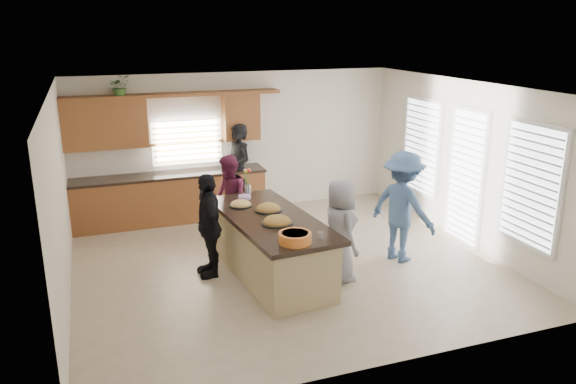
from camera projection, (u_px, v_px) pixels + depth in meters
name	position (u px, v px, depth m)	size (l,w,h in m)	color
floor	(287.00, 264.00, 8.99)	(6.50, 6.50, 0.00)	#CAAF96
room_shell	(287.00, 148.00, 8.45)	(6.52, 6.02, 2.81)	silver
back_cabinetry	(167.00, 176.00, 10.72)	(4.08, 0.66, 2.46)	brown
right_wall_glazing	(467.00, 168.00, 9.53)	(0.06, 4.00, 2.25)	white
island	(271.00, 248.00, 8.45)	(1.40, 2.80, 0.95)	tan
platter_front	(277.00, 222.00, 8.00)	(0.45, 0.45, 0.18)	black
platter_mid	(268.00, 209.00, 8.57)	(0.42, 0.42, 0.17)	black
platter_back	(241.00, 205.00, 8.78)	(0.36, 0.36, 0.15)	black
salad_bowl	(295.00, 237.00, 7.29)	(0.43, 0.43, 0.14)	orange
clear_cup	(321.00, 235.00, 7.45)	(0.09, 0.09, 0.09)	white
plate_stack	(245.00, 197.00, 9.16)	(0.21, 0.21, 0.05)	#BD97DD
flower_vase	(248.00, 180.00, 9.37)	(0.14, 0.14, 0.43)	silver
potted_plant	(120.00, 87.00, 10.08)	(0.38, 0.33, 0.42)	#3E702D
woman_left_back	(239.00, 170.00, 11.05)	(0.67, 0.44, 1.85)	black
woman_left_mid	(229.00, 198.00, 9.80)	(0.74, 0.58, 1.53)	maroon
woman_left_front	(209.00, 225.00, 8.40)	(0.94, 0.39, 1.60)	black
woman_right_back	(403.00, 207.00, 8.92)	(1.16, 0.67, 1.80)	#3B5881
woman_right_front	(340.00, 230.00, 8.25)	(0.76, 0.49, 1.55)	gray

